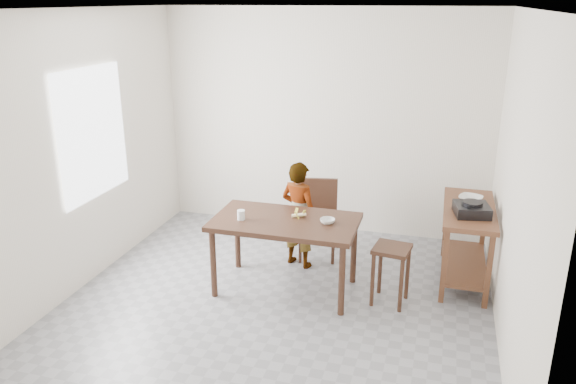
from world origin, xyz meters
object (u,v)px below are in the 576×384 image
(dining_chair, at_px, (318,221))
(stool, at_px, (390,275))
(dining_table, at_px, (285,255))
(prep_counter, at_px, (466,244))
(child, at_px, (299,215))

(dining_chair, distance_m, stool, 1.21)
(dining_table, relative_size, stool, 2.42)
(dining_chair, bearing_deg, dining_table, -109.80)
(prep_counter, relative_size, stool, 2.07)
(child, xyz_separation_m, dining_chair, (0.15, 0.25, -0.15))
(dining_chair, relative_size, stool, 1.50)
(dining_chair, bearing_deg, prep_counter, -14.68)
(dining_table, relative_size, child, 1.19)
(child, bearing_deg, prep_counter, -155.71)
(dining_table, distance_m, stool, 1.04)
(child, bearing_deg, dining_chair, -100.93)
(dining_table, relative_size, dining_chair, 1.61)
(child, xyz_separation_m, stool, (1.05, -0.55, -0.30))
(child, distance_m, stool, 1.22)
(child, bearing_deg, dining_table, 111.28)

